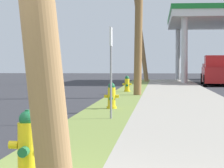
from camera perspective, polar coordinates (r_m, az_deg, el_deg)
name	(u,v)px	position (r m, az deg, el deg)	size (l,w,h in m)	color
fire_hydrant_nearest	(27,147)	(5.93, -9.26, -6.85)	(0.42, 0.38, 0.74)	yellow
fire_hydrant_second	(112,97)	(14.85, -0.05, -1.45)	(0.42, 0.38, 0.74)	yellow
fire_hydrant_third	(127,85)	(24.19, 1.66, -0.07)	(0.42, 0.37, 0.74)	yellow
utility_pole_background	(138,17)	(38.50, 2.92, 7.30)	(1.99, 1.54, 9.29)	#937047
street_sign_post	(111,53)	(12.06, -0.11, 3.39)	(0.05, 0.36, 2.12)	gray
car_black_by_near_pump	(215,74)	(38.79, 11.26, 1.12)	(2.21, 4.62, 1.57)	black
car_silver_by_far_pump	(216,72)	(49.35, 11.28, 1.32)	(2.09, 4.56, 1.57)	#BCBCC1
truck_red_at_forecourt	(218,72)	(35.14, 11.57, 1.33)	(2.35, 5.48, 1.97)	red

